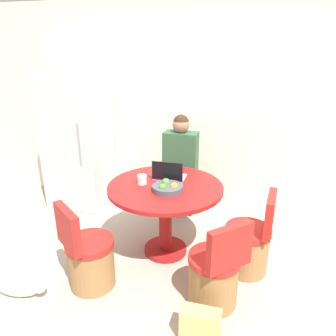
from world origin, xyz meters
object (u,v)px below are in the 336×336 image
object	(u,v)px
person_seated	(181,163)
refrigerator	(77,143)
handbag	(200,325)
cat	(19,287)
chair_right_side	(249,245)
chair_near_right_corner	(215,276)
chair_near_left_corner	(89,259)
dining_table	(165,201)
laptop	(169,175)
fruit_bowl	(167,188)

from	to	relation	value
person_seated	refrigerator	bearing A→B (deg)	0.45
refrigerator	handbag	distance (m)	2.77
refrigerator	cat	xyz separation A→B (m)	(0.37, -1.77, -0.78)
cat	handbag	xyz separation A→B (m)	(1.61, -0.02, 0.04)
chair_right_side	handbag	distance (m)	0.99
chair_near_right_corner	chair_near_left_corner	world-z (taller)	same
dining_table	person_seated	world-z (taller)	person_seated
dining_table	laptop	distance (m)	0.28
person_seated	fruit_bowl	distance (m)	0.92
laptop	refrigerator	bearing A→B (deg)	-23.55
refrigerator	dining_table	bearing A→B (deg)	-28.99
refrigerator	chair_near_right_corner	bearing A→B (deg)	-34.70
refrigerator	chair_near_left_corner	distance (m)	1.83
chair_near_right_corner	fruit_bowl	size ratio (longest dim) A/B	2.80
chair_right_side	fruit_bowl	xyz separation A→B (m)	(-0.80, -0.03, 0.52)
dining_table	cat	world-z (taller)	dining_table
handbag	chair_near_left_corner	bearing A→B (deg)	163.48
laptop	handbag	world-z (taller)	laptop
chair_near_right_corner	chair_right_side	xyz separation A→B (m)	(0.25, 0.53, 0.00)
refrigerator	fruit_bowl	world-z (taller)	refrigerator
refrigerator	cat	distance (m)	1.97
person_seated	chair_near_left_corner	bearing A→B (deg)	71.61
chair_near_left_corner	fruit_bowl	distance (m)	0.96
chair_near_right_corner	person_seated	size ratio (longest dim) A/B	0.62
person_seated	handbag	distance (m)	1.99
person_seated	laptop	size ratio (longest dim) A/B	4.15
cat	handbag	world-z (taller)	handbag
chair_right_side	handbag	bearing A→B (deg)	-12.65
chair_near_right_corner	handbag	size ratio (longest dim) A/B	2.77
chair_near_right_corner	fruit_bowl	xyz separation A→B (m)	(-0.55, 0.50, 0.52)
laptop	cat	size ratio (longest dim) A/B	0.60
chair_near_right_corner	fruit_bowl	world-z (taller)	fruit_bowl
person_seated	cat	size ratio (longest dim) A/B	2.51
chair_near_right_corner	chair_right_side	bearing A→B (deg)	-159.90
dining_table	chair_near_right_corner	bearing A→B (deg)	-45.52
fruit_bowl	refrigerator	bearing A→B (deg)	148.55
laptop	cat	bearing A→B (deg)	47.96
person_seated	fruit_bowl	size ratio (longest dim) A/B	4.49
chair_near_left_corner	laptop	world-z (taller)	laptop
chair_right_side	laptop	xyz separation A→B (m)	(-0.87, 0.25, 0.53)
laptop	handbag	distance (m)	1.48
chair_near_right_corner	chair_near_left_corner	bearing A→B (deg)	-40.80
dining_table	cat	xyz separation A→B (m)	(-1.05, -0.98, -0.50)
fruit_bowl	cat	bearing A→B (deg)	-141.76
dining_table	chair_right_side	bearing A→B (deg)	-5.32
fruit_bowl	chair_near_right_corner	bearing A→B (deg)	-42.26
chair_right_side	person_seated	distance (m)	1.32
dining_table	fruit_bowl	bearing A→B (deg)	-65.14
laptop	fruit_bowl	bearing A→B (deg)	102.17
dining_table	laptop	xyz separation A→B (m)	(-0.01, 0.17, 0.22)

